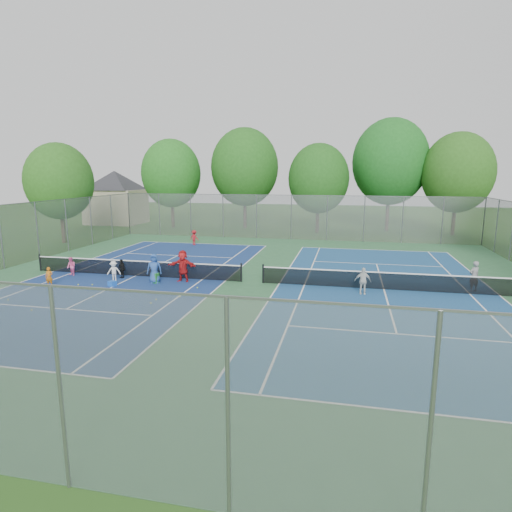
{
  "coord_description": "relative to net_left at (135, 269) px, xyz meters",
  "views": [
    {
      "loc": [
        5.05,
        -22.3,
        5.94
      ],
      "look_at": [
        0.0,
        1.0,
        1.3
      ],
      "focal_mm": 30.0,
      "sensor_mm": 36.0,
      "label": 1
    }
  ],
  "objects": [
    {
      "name": "tennis_ball_9",
      "position": [
        0.06,
        -4.45,
        -0.42
      ],
      "size": [
        0.07,
        0.07,
        0.07
      ],
      "primitive_type": "sphere",
      "color": "#B2CE2F",
      "rests_on": "ground"
    },
    {
      "name": "court_left",
      "position": [
        0.0,
        0.0,
        -0.44
      ],
      "size": [
        10.97,
        23.77,
        0.01
      ],
      "primitive_type": "cube",
      "color": "navy",
      "rests_on": "court_pad"
    },
    {
      "name": "tennis_ball_10",
      "position": [
        -1.32,
        -6.94,
        -0.42
      ],
      "size": [
        0.07,
        0.07,
        0.07
      ],
      "primitive_type": "sphere",
      "color": "#BADF33",
      "rests_on": "ground"
    },
    {
      "name": "tennis_ball_8",
      "position": [
        3.31,
        -4.86,
        -0.42
      ],
      "size": [
        0.07,
        0.07,
        0.07
      ],
      "primitive_type": "sphere",
      "color": "yellow",
      "rests_on": "ground"
    },
    {
      "name": "tennis_ball_3",
      "position": [
        -1.24,
        -2.48,
        -0.42
      ],
      "size": [
        0.07,
        0.07,
        0.07
      ],
      "primitive_type": "sphere",
      "color": "#B4CA2F",
      "rests_on": "ground"
    },
    {
      "name": "net_left",
      "position": [
        0.0,
        0.0,
        0.0
      ],
      "size": [
        12.87,
        0.1,
        0.91
      ],
      "primitive_type": "cube",
      "color": "black",
      "rests_on": "ground"
    },
    {
      "name": "net_right",
      "position": [
        14.0,
        0.0,
        0.0
      ],
      "size": [
        12.87,
        0.1,
        0.91
      ],
      "primitive_type": "cube",
      "color": "black",
      "rests_on": "ground"
    },
    {
      "name": "house",
      "position": [
        -15.0,
        24.0,
        3.76
      ],
      "size": [
        11.03,
        11.03,
        7.3
      ],
      "color": "#B7A88C",
      "rests_on": "ground"
    },
    {
      "name": "tennis_ball_0",
      "position": [
        -1.99,
        -2.62,
        -0.42
      ],
      "size": [
        0.07,
        0.07,
        0.07
      ],
      "primitive_type": "sphere",
      "color": "yellow",
      "rests_on": "ground"
    },
    {
      "name": "fence_south",
      "position": [
        7.0,
        -16.0,
        1.54
      ],
      "size": [
        32.0,
        0.1,
        4.0
      ],
      "primitive_type": "cube",
      "color": "gray",
      "rests_on": "ground"
    },
    {
      "name": "fence_west",
      "position": [
        -9.0,
        0.0,
        1.54
      ],
      "size": [
        0.1,
        32.0,
        4.0
      ],
      "primitive_type": "cube",
      "rotation": [
        0.0,
        0.0,
        1.57
      ],
      "color": "gray",
      "rests_on": "ground"
    },
    {
      "name": "tennis_ball_2",
      "position": [
        2.6,
        -6.51,
        -0.42
      ],
      "size": [
        0.07,
        0.07,
        0.07
      ],
      "primitive_type": "sphere",
      "color": "#CDDF33",
      "rests_on": "ground"
    },
    {
      "name": "tree_nw",
      "position": [
        -7.0,
        22.0,
        5.44
      ],
      "size": [
        6.4,
        6.4,
        9.58
      ],
      "color": "#443326",
      "rests_on": "ground"
    },
    {
      "name": "ground",
      "position": [
        7.0,
        0.0,
        -0.46
      ],
      "size": [
        120.0,
        120.0,
        0.0
      ],
      "primitive_type": "plane",
      "color": "#275019",
      "rests_on": "ground"
    },
    {
      "name": "student_c",
      "position": [
        -0.61,
        -1.31,
        0.11
      ],
      "size": [
        0.84,
        0.67,
        1.14
      ],
      "primitive_type": "imported",
      "rotation": [
        0.0,
        0.0,
        0.39
      ],
      "color": "white",
      "rests_on": "ground"
    },
    {
      "name": "student_d",
      "position": [
        -0.53,
        -0.6,
        0.1
      ],
      "size": [
        0.7,
        0.55,
        1.1
      ],
      "primitive_type": "imported",
      "rotation": [
        0.0,
        0.0,
        -0.5
      ],
      "color": "black",
      "rests_on": "ground"
    },
    {
      "name": "tennis_ball_4",
      "position": [
        4.23,
        -3.62,
        -0.42
      ],
      "size": [
        0.07,
        0.07,
        0.07
      ],
      "primitive_type": "sphere",
      "color": "#B8CF30",
      "rests_on": "ground"
    },
    {
      "name": "tree_nc",
      "position": [
        9.0,
        21.0,
        4.94
      ],
      "size": [
        6.0,
        6.0,
        8.85
      ],
      "color": "#443326",
      "rests_on": "ground"
    },
    {
      "name": "student_e",
      "position": [
        1.8,
        -1.24,
        0.36
      ],
      "size": [
        0.91,
        0.71,
        1.63
      ],
      "primitive_type": "imported",
      "rotation": [
        0.0,
        0.0,
        0.27
      ],
      "color": "#295199",
      "rests_on": "ground"
    },
    {
      "name": "tree_side_w",
      "position": [
        -12.0,
        10.0,
        4.79
      ],
      "size": [
        5.6,
        5.6,
        8.47
      ],
      "color": "#443326",
      "rests_on": "ground"
    },
    {
      "name": "ball_crate",
      "position": [
        -0.11,
        -2.38,
        -0.31
      ],
      "size": [
        0.44,
        0.44,
        0.29
      ],
      "primitive_type": "cube",
      "rotation": [
        0.0,
        0.0,
        -0.35
      ],
      "color": "blue",
      "rests_on": "ground"
    },
    {
      "name": "child_far_baseline",
      "position": [
        -0.47,
        11.11,
        0.18
      ],
      "size": [
        0.91,
        0.67,
        1.26
      ],
      "primitive_type": "imported",
      "rotation": [
        0.0,
        0.0,
        2.87
      ],
      "color": "#A7171F",
      "rests_on": "ground"
    },
    {
      "name": "instructor",
      "position": [
        18.41,
        0.65,
        0.33
      ],
      "size": [
        0.68,
        0.61,
        1.57
      ],
      "primitive_type": "imported",
      "rotation": [
        0.0,
        0.0,
        3.66
      ],
      "color": "gray",
      "rests_on": "ground"
    },
    {
      "name": "teen_court_b",
      "position": [
        12.88,
        -1.08,
        0.22
      ],
      "size": [
        0.8,
        0.35,
        1.35
      ],
      "primitive_type": "imported",
      "rotation": [
        0.0,
        0.0,
        0.02
      ],
      "color": "silver",
      "rests_on": "ground"
    },
    {
      "name": "tennis_ball_1",
      "position": [
        3.98,
        -3.13,
        -0.42
      ],
      "size": [
        0.07,
        0.07,
        0.07
      ],
      "primitive_type": "sphere",
      "color": "#B5D631",
      "rests_on": "ground"
    },
    {
      "name": "fence_north",
      "position": [
        7.0,
        16.0,
        1.54
      ],
      "size": [
        32.0,
        0.1,
        4.0
      ],
      "primitive_type": "cube",
      "color": "gray",
      "rests_on": "ground"
    },
    {
      "name": "tennis_ball_7",
      "position": [
        4.49,
        -1.87,
        -0.42
      ],
      "size": [
        0.07,
        0.07,
        0.07
      ],
      "primitive_type": "sphere",
      "color": "#C9EC36",
      "rests_on": "ground"
    },
    {
      "name": "tree_nl",
      "position": [
        1.0,
        23.0,
        6.09
      ],
      "size": [
        7.2,
        7.2,
        10.69
      ],
      "color": "#443326",
      "rests_on": "ground"
    },
    {
      "name": "court_pad",
      "position": [
        7.0,
        0.0,
        -0.45
      ],
      "size": [
        32.0,
        32.0,
        0.01
      ],
      "primitive_type": "cube",
      "color": "#2F653C",
      "rests_on": "ground"
    },
    {
      "name": "ball_hopper",
      "position": [
        1.86,
        -1.26,
        -0.17
      ],
      "size": [
        0.35,
        0.35,
        0.57
      ],
      "primitive_type": "cube",
      "rotation": [
        0.0,
        0.0,
        -0.23
      ],
      "color": "green",
      "rests_on": "ground"
    },
    {
      "name": "student_f",
      "position": [
        3.2,
        -0.6,
        0.43
      ],
      "size": [
        1.66,
        0.59,
        1.77
      ],
      "primitive_type": "imported",
      "rotation": [
        0.0,
        0.0,
        -0.04
      ],
      "color": "red",
      "rests_on": "ground"
    },
    {
      "name": "tennis_ball_6",
      "position": [
        -3.51,
        -5.83,
        -0.42
      ],
      "size": [
        0.07,
        0.07,
        0.07
      ],
      "primitive_type": "sphere",
      "color": "#CBE535",
      "rests_on": "ground"
    },
    {
      "name": "tree_nr",
      "position": [
        16.0,
        24.0,
        6.59
      ],
      "size": [
        7.6,
        7.6,
        11.42
      ],
      "color": "#443326",
      "rests_on": "ground"
    },
    {
      "name": "student_a",
      "position": [
        -3.35,
        -3.1,
        0.07
      ],
      "size": [
        0.44,
        0.35,
        1.05
      ],
      "primitive_type": "imported",
      "rotation": [
        0.0,
        0.0,
        0.29
      ],
      "color": "orange",
      "rests_on": "ground"
    },
    {
      "name": "tennis_ball_5",
      "position": [
        3.29,
        -4.28,
        -0.42
      ],
      "size": [
        0.07,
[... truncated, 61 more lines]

